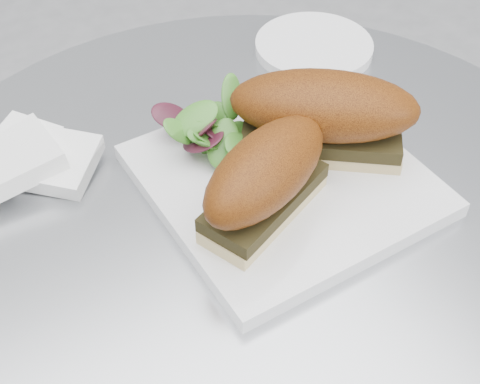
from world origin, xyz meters
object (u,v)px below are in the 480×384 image
object	(u,v)px
sandwich_left	(265,178)
saucer	(314,47)
plate	(284,180)
sandwich_right	(323,113)

from	to	relation	value
sandwich_left	saucer	xyz separation A→B (m)	(0.20, 0.20, -0.05)
sandwich_left	plate	bearing A→B (deg)	14.73
plate	sandwich_right	size ratio (longest dim) A/B	1.28
sandwich_right	plate	bearing A→B (deg)	-128.04
plate	sandwich_left	distance (m)	0.07
sandwich_left	sandwich_right	distance (m)	0.10
sandwich_left	sandwich_right	world-z (taller)	same
saucer	sandwich_right	bearing A→B (deg)	-124.00
plate	sandwich_left	bearing A→B (deg)	-143.04
plate	sandwich_left	world-z (taller)	sandwich_left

